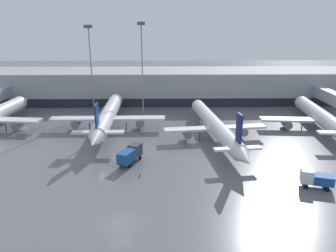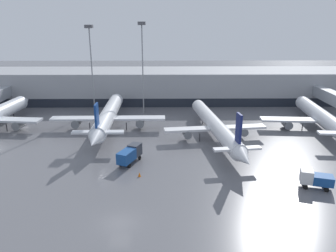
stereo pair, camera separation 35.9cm
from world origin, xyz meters
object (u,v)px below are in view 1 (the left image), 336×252
object	(u,v)px
parked_jet_0	(322,118)
service_truck_0	(316,178)
apron_light_mast_2	(90,46)
service_truck_1	(130,154)
apron_light_mast_3	(142,44)
parked_jet_3	(215,125)
parked_jet_1	(108,116)
traffic_cone_1	(140,174)

from	to	relation	value
parked_jet_0	service_truck_0	distance (m)	28.89
parked_jet_0	apron_light_mast_2	xyz separation A→B (m)	(-52.63, 14.78, 14.17)
service_truck_1	service_truck_0	bearing A→B (deg)	-83.40
parked_jet_0	apron_light_mast_3	bearing A→B (deg)	75.06
parked_jet_0	apron_light_mast_3	xyz separation A→B (m)	(-39.81, 14.01, 14.65)
parked_jet_0	service_truck_1	world-z (taller)	parked_jet_0
apron_light_mast_2	service_truck_1	bearing A→B (deg)	-68.74
parked_jet_0	apron_light_mast_3	world-z (taller)	apron_light_mast_3
parked_jet_3	service_truck_1	world-z (taller)	parked_jet_3
parked_jet_1	parked_jet_3	xyz separation A→B (m)	(22.52, -6.42, -0.22)
parked_jet_1	apron_light_mast_3	world-z (taller)	apron_light_mast_3
service_truck_1	parked_jet_0	bearing A→B (deg)	-42.61
service_truck_1	apron_light_mast_2	bearing A→B (deg)	45.69
parked_jet_1	apron_light_mast_2	size ratio (longest dim) A/B	1.64
parked_jet_1	service_truck_1	world-z (taller)	parked_jet_1
service_truck_0	parked_jet_1	bearing A→B (deg)	-21.47
parked_jet_0	parked_jet_3	bearing A→B (deg)	107.61
parked_jet_3	service_truck_1	size ratio (longest dim) A/B	6.37
apron_light_mast_3	parked_jet_3	bearing A→B (deg)	-51.63
service_truck_0	apron_light_mast_2	size ratio (longest dim) A/B	0.22
parked_jet_1	service_truck_1	xyz separation A→B (m)	(6.50, -17.80, -1.45)
service_truck_0	service_truck_1	distance (m)	28.86
service_truck_0	apron_light_mast_3	size ratio (longest dim) A/B	0.21
apron_light_mast_2	parked_jet_0	bearing A→B (deg)	-15.69
parked_jet_3	apron_light_mast_3	size ratio (longest dim) A/B	1.67
parked_jet_1	apron_light_mast_3	bearing A→B (deg)	-28.20
parked_jet_3	service_truck_0	world-z (taller)	parked_jet_3
service_truck_0	apron_light_mast_2	bearing A→B (deg)	-28.94
parked_jet_0	traffic_cone_1	world-z (taller)	parked_jet_0
parked_jet_1	parked_jet_3	size ratio (longest dim) A/B	0.95
traffic_cone_1	parked_jet_3	bearing A→B (deg)	49.41
parked_jet_1	parked_jet_3	bearing A→B (deg)	-106.47
service_truck_1	apron_light_mast_2	size ratio (longest dim) A/B	0.27
service_truck_1	traffic_cone_1	distance (m)	5.56
parked_jet_1	traffic_cone_1	bearing A→B (deg)	-160.29
apron_light_mast_2	traffic_cone_1	bearing A→B (deg)	-68.77
service_truck_0	apron_light_mast_2	distance (m)	58.99
parked_jet_0	parked_jet_1	xyz separation A→B (m)	(-46.74, 0.75, 0.40)
parked_jet_3	apron_light_mast_2	size ratio (longest dim) A/B	1.73
service_truck_0	traffic_cone_1	xyz separation A→B (m)	(-25.53, 3.79, -1.11)
parked_jet_0	parked_jet_3	world-z (taller)	parked_jet_3
service_truck_1	apron_light_mast_2	distance (m)	37.39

